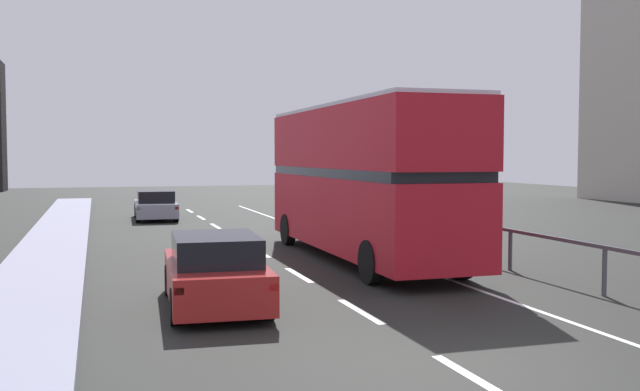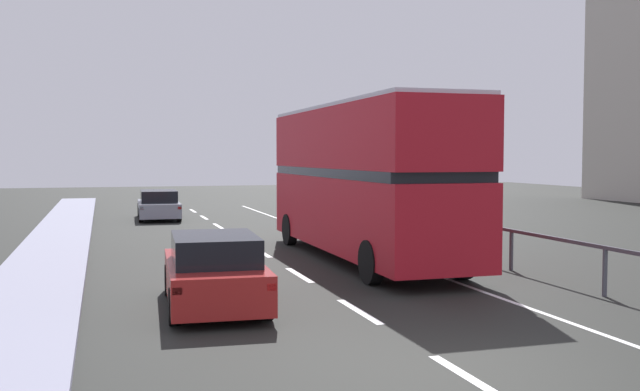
{
  "view_description": "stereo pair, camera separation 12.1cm",
  "coord_description": "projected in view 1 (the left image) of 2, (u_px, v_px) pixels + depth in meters",
  "views": [
    {
      "loc": [
        -4.64,
        -8.4,
        2.89
      ],
      "look_at": [
        0.09,
        6.67,
        2.0
      ],
      "focal_mm": 40.2,
      "sensor_mm": 36.0,
      "label": 1
    },
    {
      "loc": [
        -4.53,
        -8.44,
        2.89
      ],
      "look_at": [
        0.09,
        6.67,
        2.0
      ],
      "focal_mm": 40.2,
      "sensor_mm": 36.0,
      "label": 2
    }
  ],
  "objects": [
    {
      "name": "ground_plane",
      "position": [
        463.0,
        376.0,
        9.55
      ],
      "size": [
        75.63,
        120.0,
        0.1
      ],
      "primitive_type": "cube",
      "color": "black"
    },
    {
      "name": "lane_paint_markings",
      "position": [
        363.0,
        268.0,
        18.33
      ],
      "size": [
        3.31,
        46.0,
        0.01
      ],
      "color": "silver",
      "rests_on": "ground"
    },
    {
      "name": "bridge_side_railing",
      "position": [
        475.0,
        230.0,
        19.66
      ],
      "size": [
        0.1,
        42.0,
        1.05
      ],
      "color": "#484852",
      "rests_on": "ground"
    },
    {
      "name": "double_decker_bus_red",
      "position": [
        362.0,
        178.0,
        19.71
      ],
      "size": [
        2.58,
        10.44,
        4.26
      ],
      "rotation": [
        0.0,
        0.0,
        -0.01
      ],
      "color": "#AC1420",
      "rests_on": "ground"
    },
    {
      "name": "hatchback_car_near",
      "position": [
        215.0,
        272.0,
        13.56
      ],
      "size": [
        1.97,
        4.15,
        1.4
      ],
      "rotation": [
        0.0,
        0.0,
        -0.06
      ],
      "color": "maroon",
      "rests_on": "ground"
    },
    {
      "name": "sedan_car_ahead",
      "position": [
        156.0,
        205.0,
        32.35
      ],
      "size": [
        1.92,
        4.43,
        1.32
      ],
      "rotation": [
        0.0,
        0.0,
        -0.03
      ],
      "color": "gray",
      "rests_on": "ground"
    }
  ]
}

